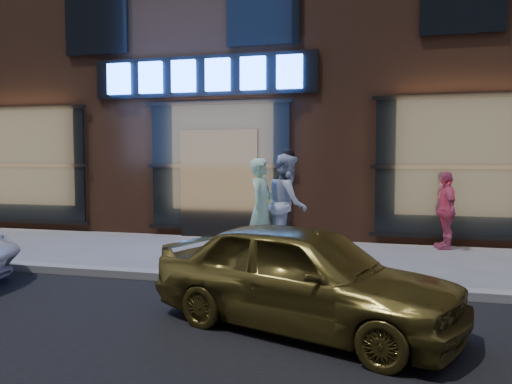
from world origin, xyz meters
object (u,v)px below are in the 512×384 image
at_px(man_bowtie, 261,207).
at_px(passerby, 445,210).
at_px(man_cap, 288,203).
at_px(gold_sedan, 303,276).

distance_m(man_bowtie, passerby, 3.67).
relative_size(man_bowtie, passerby, 1.17).
bearing_deg(man_bowtie, man_cap, -40.51).
distance_m(man_cap, gold_sedan, 4.22).
height_order(man_bowtie, man_cap, man_cap).
height_order(man_bowtie, passerby, man_bowtie).
distance_m(man_bowtie, gold_sedan, 4.00).
xyz_separation_m(man_cap, passerby, (2.93, 1.14, -0.17)).
relative_size(man_bowtie, man_cap, 0.95).
bearing_deg(passerby, man_bowtie, -76.18).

